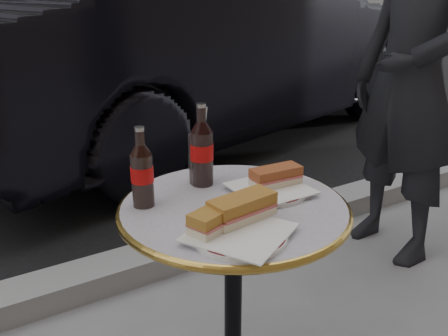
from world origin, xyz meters
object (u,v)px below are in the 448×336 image
cola_glass (201,159)px  parked_car (219,44)px  cola_bottle_left (142,167)px  bistro_table (233,318)px  plate_left (239,235)px  pedestrian (412,82)px  plate_right (270,191)px  cola_bottle_right (202,145)px

cola_glass → parked_car: size_ratio=0.03×
cola_glass → cola_bottle_left: bearing=-163.9°
bistro_table → cola_glass: size_ratio=4.99×
cola_bottle_left → bistro_table: bearing=-30.6°
cola_glass → plate_left: bearing=-104.8°
cola_bottle_left → pedestrian: size_ratio=0.13×
plate_right → cola_bottle_right: (-0.13, 0.16, 0.12)m
plate_right → cola_bottle_left: (-0.34, 0.11, 0.10)m
plate_right → bistro_table: bearing=-174.6°
cola_bottle_right → cola_glass: 0.05m
cola_glass → parked_car: (1.57, 2.49, -0.03)m
plate_right → cola_bottle_left: size_ratio=0.96×
cola_bottle_right → pedestrian: pedestrian is taller
cola_bottle_left → cola_glass: 0.22m
cola_bottle_left → parked_car: size_ratio=0.05×
plate_left → cola_bottle_left: bearing=112.6°
plate_left → plate_right: (0.22, 0.17, -0.00)m
plate_left → cola_bottle_left: cola_bottle_left is taller
plate_left → cola_bottle_left: 0.32m
plate_right → cola_bottle_left: cola_bottle_left is taller
cola_bottle_left → plate_right: bearing=-18.1°
plate_right → cola_glass: bearing=127.1°
plate_left → cola_glass: bearing=75.2°
parked_car → pedestrian: bearing=157.3°
parked_car → plate_right: bearing=136.8°
bistro_table → cola_glass: bearing=89.5°
pedestrian → plate_left: bearing=-65.6°
plate_right → cola_bottle_left: bearing=161.9°
cola_bottle_left → parked_car: 3.11m
bistro_table → plate_left: plate_left is taller
bistro_table → cola_bottle_right: 0.52m
bistro_table → plate_left: bearing=-118.8°
plate_left → cola_glass: cola_glass is taller
cola_glass → pedestrian: (1.26, 0.28, 0.05)m
cola_glass → pedestrian: pedestrian is taller
pedestrian → cola_bottle_right: bearing=-77.3°
plate_right → cola_glass: cola_glass is taller
plate_left → cola_bottle_right: 0.36m
plate_left → cola_bottle_left: (-0.12, 0.28, 0.10)m
parked_car → pedestrian: size_ratio=2.75×
bistro_table → pedestrian: 1.43m
parked_car → cola_glass: bearing=133.0°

